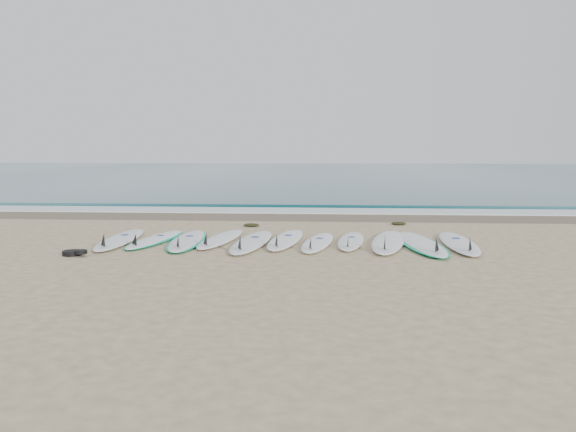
# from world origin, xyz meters

# --- Properties ---
(ground) EXTENTS (120.00, 120.00, 0.00)m
(ground) POSITION_xyz_m (0.00, 0.00, 0.00)
(ground) COLOR tan
(ocean) EXTENTS (120.00, 55.00, 0.03)m
(ocean) POSITION_xyz_m (0.00, 32.50, 0.01)
(ocean) COLOR #1E5159
(ocean) RESTS_ON ground
(wet_sand_band) EXTENTS (120.00, 1.80, 0.01)m
(wet_sand_band) POSITION_xyz_m (0.00, 4.10, 0.01)
(wet_sand_band) COLOR brown
(wet_sand_band) RESTS_ON ground
(foam_band) EXTENTS (120.00, 1.40, 0.04)m
(foam_band) POSITION_xyz_m (0.00, 5.50, 0.02)
(foam_band) COLOR silver
(foam_band) RESTS_ON ground
(wave_crest) EXTENTS (120.00, 1.00, 0.10)m
(wave_crest) POSITION_xyz_m (0.00, 7.00, 0.05)
(wave_crest) COLOR #1E5159
(wave_crest) RESTS_ON ground
(surfboard_0) EXTENTS (0.75, 2.75, 0.35)m
(surfboard_0) POSITION_xyz_m (-3.21, -0.11, 0.06)
(surfboard_0) COLOR silver
(surfboard_0) RESTS_ON ground
(surfboard_1) EXTENTS (0.85, 2.43, 0.30)m
(surfboard_1) POSITION_xyz_m (-2.56, 0.02, 0.04)
(surfboard_1) COLOR white
(surfboard_1) RESTS_ON ground
(surfboard_2) EXTENTS (0.83, 2.66, 0.33)m
(surfboard_2) POSITION_xyz_m (-1.89, -0.09, 0.05)
(surfboard_2) COLOR white
(surfboard_2) RESTS_ON ground
(surfboard_3) EXTENTS (0.80, 2.52, 0.32)m
(surfboard_3) POSITION_xyz_m (-1.30, 0.11, 0.05)
(surfboard_3) COLOR white
(surfboard_3) RESTS_ON ground
(surfboard_4) EXTENTS (0.78, 2.81, 0.35)m
(surfboard_4) POSITION_xyz_m (-0.64, -0.22, 0.06)
(surfboard_4) COLOR white
(surfboard_4) RESTS_ON ground
(surfboard_5) EXTENTS (0.79, 2.64, 0.33)m
(surfboard_5) POSITION_xyz_m (-0.03, 0.11, 0.06)
(surfboard_5) COLOR white
(surfboard_5) RESTS_ON ground
(surfboard_6) EXTENTS (0.79, 2.42, 0.30)m
(surfboard_6) POSITION_xyz_m (0.60, -0.15, 0.05)
(surfboard_6) COLOR white
(surfboard_6) RESTS_ON ground
(surfboard_7) EXTENTS (0.71, 2.33, 0.29)m
(surfboard_7) POSITION_xyz_m (1.23, 0.07, 0.05)
(surfboard_7) COLOR white
(surfboard_7) RESTS_ON ground
(surfboard_8) EXTENTS (1.05, 2.90, 0.36)m
(surfboard_8) POSITION_xyz_m (1.92, -0.03, 0.06)
(surfboard_8) COLOR white
(surfboard_8) RESTS_ON ground
(surfboard_9) EXTENTS (0.91, 2.89, 0.36)m
(surfboard_9) POSITION_xyz_m (2.52, -0.17, 0.05)
(surfboard_9) COLOR white
(surfboard_9) RESTS_ON ground
(surfboard_10) EXTENTS (0.68, 2.75, 0.35)m
(surfboard_10) POSITION_xyz_m (3.22, -0.09, 0.06)
(surfboard_10) COLOR white
(surfboard_10) RESTS_ON ground
(seaweed_near) EXTENTS (0.37, 0.29, 0.07)m
(seaweed_near) POSITION_xyz_m (-0.98, 2.28, 0.04)
(seaweed_near) COLOR black
(seaweed_near) RESTS_ON ground
(seaweed_far) EXTENTS (0.35, 0.27, 0.07)m
(seaweed_far) POSITION_xyz_m (2.47, 2.80, 0.03)
(seaweed_far) COLOR black
(seaweed_far) RESTS_ON ground
(leash_coil) EXTENTS (0.46, 0.36, 0.11)m
(leash_coil) POSITION_xyz_m (-3.48, -1.49, 0.05)
(leash_coil) COLOR black
(leash_coil) RESTS_ON ground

